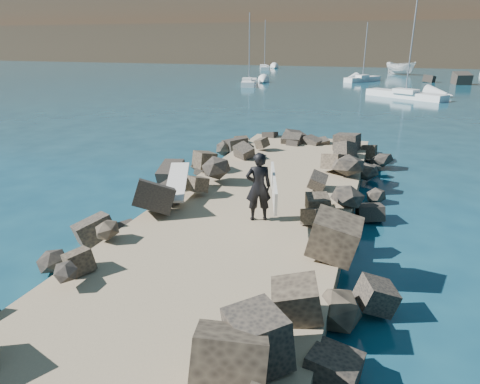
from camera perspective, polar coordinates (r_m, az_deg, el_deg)
The scene contains 12 objects.
ground at distance 13.50m, azimuth 1.36°, elevation -4.66°, with size 800.00×800.00×0.00m, color #0F384C.
jetty at distance 11.66m, azimuth -1.58°, elevation -7.13°, with size 6.00×26.00×0.60m, color #8C7759.
riprap_left at distance 13.16m, azimuth -12.79°, elevation -3.45°, with size 2.60×22.00×1.00m, color black.
riprap_right at distance 11.46m, azimuth 13.16°, elevation -7.07°, with size 2.60×22.00×1.00m, color black.
headland at distance 172.21m, azimuth 22.33°, elevation 21.67°, with size 360.00×140.00×32.00m, color #2D4919.
surfboard_resting at distance 14.26m, azimuth -8.37°, elevation 0.96°, with size 0.63×2.50×0.08m, color silver.
boat_imported at distance 81.44m, azimuth 20.62°, elevation 15.22°, with size 2.16×5.73×2.21m, color silver.
surfer_with_board at distance 12.15m, azimuth 2.76°, elevation 0.71°, with size 1.28×2.41×2.01m.
sailboat_e at distance 91.29m, azimuth 3.27°, elevation 16.24°, with size 4.01×8.23×9.62m.
sailboat_b at distance 65.73m, azimuth 16.02°, elevation 14.28°, with size 4.86×6.38×8.07m.
sailboat_c at distance 47.70m, azimuth 21.18°, elevation 12.01°, with size 7.92×6.14×9.89m.
sailboat_a at distance 58.25m, azimuth 1.20°, elevation 14.41°, with size 3.46×7.70×9.03m.
Camera 1 is at (3.62, -11.77, 5.53)m, focal length 32.00 mm.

